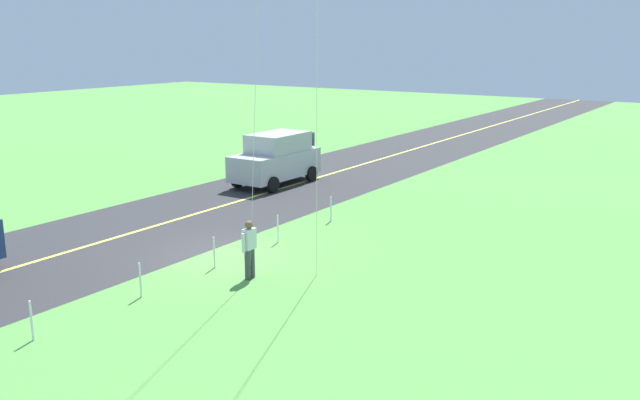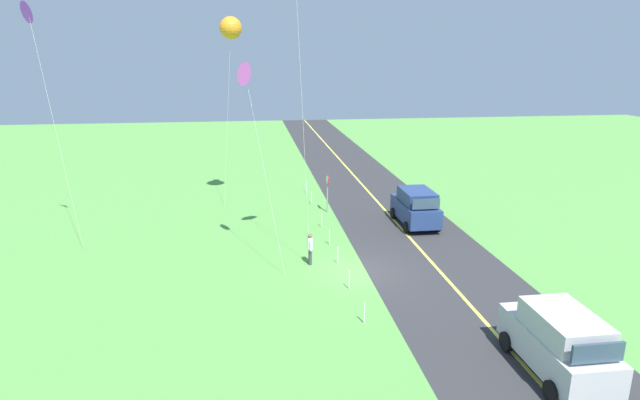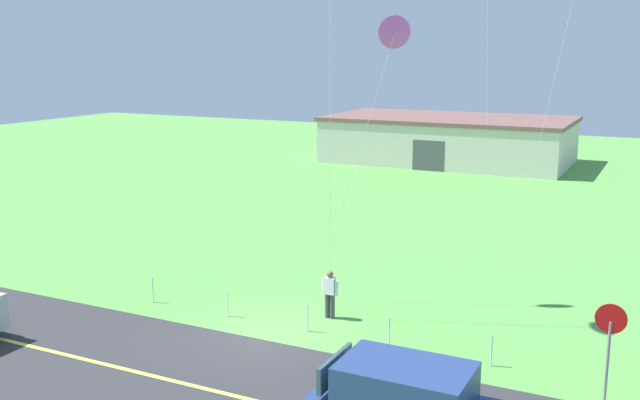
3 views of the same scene
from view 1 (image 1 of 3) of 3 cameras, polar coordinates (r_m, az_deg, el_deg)
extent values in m
cube|color=#549342|center=(20.94, -8.14, -4.56)|extent=(120.00, 120.00, 0.10)
cube|color=#2D2D30|center=(23.69, -15.41, -2.68)|extent=(120.00, 7.00, 0.00)
cube|color=#E5E04C|center=(23.68, -15.41, -2.67)|extent=(120.00, 0.16, 0.00)
cube|color=#B7B7BC|center=(30.40, -3.74, 2.96)|extent=(4.40, 1.90, 1.10)
cube|color=#B7B7BC|center=(30.44, -3.48, 4.79)|extent=(2.73, 1.75, 0.80)
cube|color=#334756|center=(29.59, -4.75, 4.53)|extent=(0.10, 1.62, 0.64)
cube|color=#334756|center=(31.73, -1.71, 5.16)|extent=(0.10, 1.62, 0.60)
cylinder|color=black|center=(28.82, -3.94, 1.28)|extent=(0.68, 0.22, 0.68)
cylinder|color=black|center=(30.00, -6.82, 1.69)|extent=(0.68, 0.22, 0.68)
cylinder|color=black|center=(31.09, -0.73, 2.19)|extent=(0.68, 0.22, 0.68)
cylinder|color=black|center=(32.18, -3.53, 2.55)|extent=(0.68, 0.22, 0.68)
cylinder|color=#3F3F47|center=(18.73, -5.65, -5.18)|extent=(0.16, 0.16, 0.82)
cylinder|color=#3F3F47|center=(18.60, -6.00, -5.32)|extent=(0.16, 0.16, 0.82)
cube|color=silver|center=(18.45, -5.87, -3.21)|extent=(0.36, 0.22, 0.56)
cylinder|color=silver|center=(18.65, -5.40, -3.19)|extent=(0.10, 0.10, 0.52)
cylinder|color=silver|center=(18.29, -6.35, -3.54)|extent=(0.10, 0.10, 0.52)
sphere|color=brown|center=(18.35, -5.90, -2.05)|extent=(0.22, 0.22, 0.22)
cylinder|color=silver|center=(17.64, -5.17, 15.83)|extent=(0.34, 0.65, 14.24)
cylinder|color=silver|center=(16.63, -0.27, 7.32)|extent=(2.24, 1.53, 9.19)
cylinder|color=silver|center=(24.21, 0.90, -0.75)|extent=(0.05, 0.05, 0.90)
cylinder|color=silver|center=(21.76, -3.50, -2.39)|extent=(0.05, 0.05, 0.90)
cylinder|color=silver|center=(19.59, -8.74, -4.31)|extent=(0.05, 0.05, 0.90)
cylinder|color=silver|center=(17.80, -14.62, -6.42)|extent=(0.05, 0.05, 0.90)
cylinder|color=silver|center=(16.10, -22.73, -9.18)|extent=(0.05, 0.05, 0.90)
camera|label=2|loc=(38.75, 21.88, 17.92)|focal=29.35mm
camera|label=3|loc=(32.19, -51.12, 12.67)|focal=41.21mm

